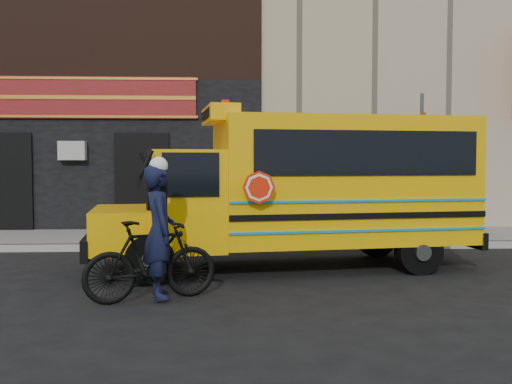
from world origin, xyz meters
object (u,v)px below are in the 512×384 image
(cyclist, at_px, (159,235))
(bicycle, at_px, (151,261))
(sign_pole, at_px, (421,164))
(school_bus, at_px, (306,186))

(cyclist, bearing_deg, bicycle, 81.76)
(cyclist, bearing_deg, sign_pole, -64.73)
(school_bus, xyz_separation_m, cyclist, (-2.39, -2.37, -0.58))
(school_bus, bearing_deg, cyclist, -135.24)
(bicycle, bearing_deg, cyclist, -103.91)
(sign_pole, distance_m, bicycle, 7.27)
(sign_pole, relative_size, cyclist, 1.87)
(sign_pole, bearing_deg, school_bus, -142.25)
(sign_pole, relative_size, bicycle, 1.84)
(school_bus, relative_size, cyclist, 3.83)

